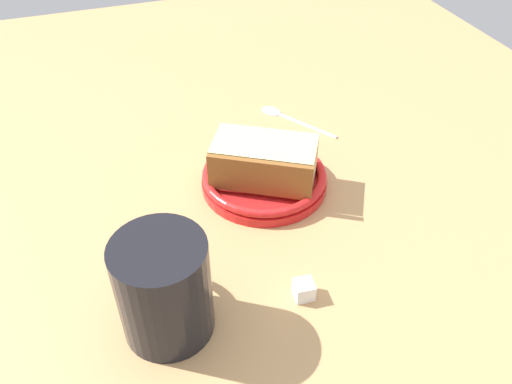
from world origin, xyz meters
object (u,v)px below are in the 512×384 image
Objects in this scene: small_plate at (265,179)px; sugar_cube at (304,290)px; cake_slice at (265,163)px; teaspoon at (283,114)px; tea_mug at (163,287)px.

sugar_cube is at bearing 82.72° from small_plate.
cake_slice is 1.20× the size of teaspoon.
small_plate is 8.09× the size of sugar_cube.
small_plate is 15.95cm from sugar_cube.
teaspoon is 30.37cm from sugar_cube.
tea_mug is 5.89× the size of sugar_cube.
cake_slice reaches higher than small_plate.
tea_mug reaches higher than cake_slice.
small_plate reaches higher than teaspoon.
tea_mug is (14.06, 14.72, 3.85)cm from small_plate.
sugar_cube is at bearing 83.10° from cake_slice.
cake_slice is 1.25× the size of tea_mug.
small_plate is at bearing -133.68° from tea_mug.
tea_mug is 35.35cm from teaspoon.
small_plate is 2.47cm from cake_slice.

